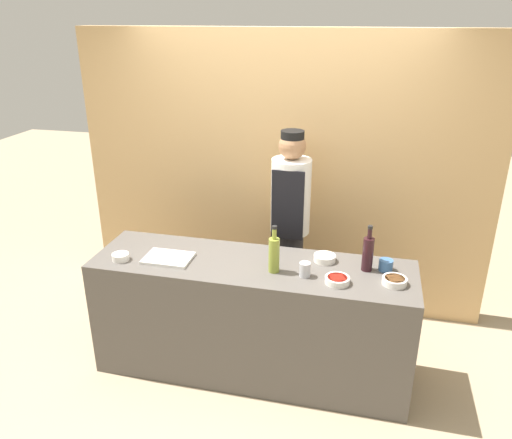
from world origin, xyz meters
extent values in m
plane|color=tan|center=(0.00, 0.00, 0.00)|extent=(14.00, 14.00, 0.00)
cube|color=tan|center=(0.00, 1.10, 1.20)|extent=(3.54, 0.18, 2.40)
cube|color=#514C47|center=(0.00, 0.00, 0.44)|extent=(2.26, 0.64, 0.89)
cylinder|color=white|center=(-0.91, -0.16, 0.91)|extent=(0.12, 0.12, 0.05)
cylinder|color=green|center=(-0.91, -0.16, 0.93)|extent=(0.10, 0.10, 0.01)
cylinder|color=white|center=(0.49, 0.16, 0.91)|extent=(0.15, 0.15, 0.05)
cylinder|color=#703384|center=(0.49, 0.16, 0.93)|extent=(0.13, 0.13, 0.01)
cylinder|color=white|center=(0.60, -0.14, 0.91)|extent=(0.16, 0.16, 0.04)
cylinder|color=red|center=(0.60, -0.14, 0.93)|extent=(0.13, 0.13, 0.01)
cylinder|color=white|center=(0.96, -0.06, 0.91)|extent=(0.16, 0.16, 0.05)
cylinder|color=brown|center=(0.96, -0.06, 0.93)|extent=(0.13, 0.13, 0.01)
cube|color=white|center=(-0.59, -0.08, 0.90)|extent=(0.33, 0.24, 0.02)
cylinder|color=black|center=(0.78, 0.09, 1.00)|extent=(0.07, 0.07, 0.23)
cylinder|color=black|center=(0.78, 0.09, 1.16)|extent=(0.03, 0.03, 0.07)
cylinder|color=black|center=(0.78, 0.09, 1.20)|extent=(0.03, 0.03, 0.02)
cylinder|color=olive|center=(0.17, -0.07, 1.01)|extent=(0.07, 0.07, 0.24)
cylinder|color=olive|center=(0.17, -0.07, 1.16)|extent=(0.03, 0.03, 0.07)
cylinder|color=black|center=(0.17, -0.07, 1.21)|extent=(0.03, 0.03, 0.02)
cylinder|color=#386093|center=(0.90, 0.12, 0.93)|extent=(0.09, 0.09, 0.08)
cylinder|color=#B7B7BC|center=(0.38, -0.09, 0.94)|extent=(0.07, 0.07, 0.10)
cylinder|color=#28282D|center=(0.15, 0.68, 0.43)|extent=(0.23, 0.23, 0.86)
cylinder|color=white|center=(0.15, 0.68, 1.16)|extent=(0.31, 0.31, 0.60)
cube|color=black|center=(0.15, 0.53, 1.13)|extent=(0.25, 0.02, 0.56)
sphere|color=#9E704C|center=(0.15, 0.68, 1.57)|extent=(0.21, 0.21, 0.21)
cylinder|color=black|center=(0.15, 0.68, 1.64)|extent=(0.18, 0.18, 0.07)
camera|label=1|loc=(0.74, -2.99, 2.50)|focal=35.00mm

